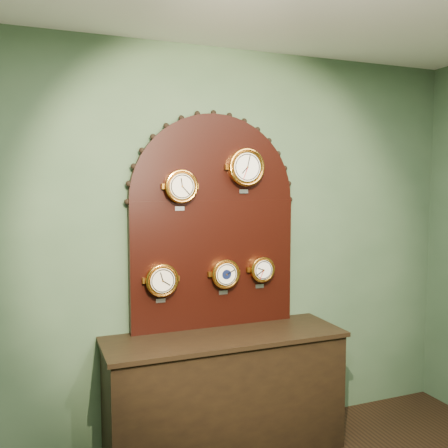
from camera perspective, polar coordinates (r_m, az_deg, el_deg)
name	(u,v)px	position (r m, az deg, el deg)	size (l,w,h in m)	color
wall_back	(211,246)	(3.51, -1.48, -2.60)	(4.00, 4.00, 0.00)	#405B3E
shop_counter	(225,396)	(3.54, 0.12, -19.40)	(1.60, 0.50, 0.80)	black
display_board	(214,215)	(3.44, -1.21, 1.03)	(1.26, 0.06, 1.53)	black
roman_clock	(181,186)	(3.29, -5.04, 4.39)	(0.23, 0.08, 0.28)	orange
arabic_clock	(246,167)	(3.46, 2.54, 6.61)	(0.27, 0.08, 0.32)	orange
hygrometer	(162,280)	(3.32, -7.28, -6.48)	(0.22, 0.08, 0.27)	orange
barometer	(225,274)	(3.46, 0.10, -5.81)	(0.21, 0.08, 0.26)	orange
tide_clock	(262,269)	(3.57, 4.40, -5.28)	(0.19, 0.08, 0.24)	orange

